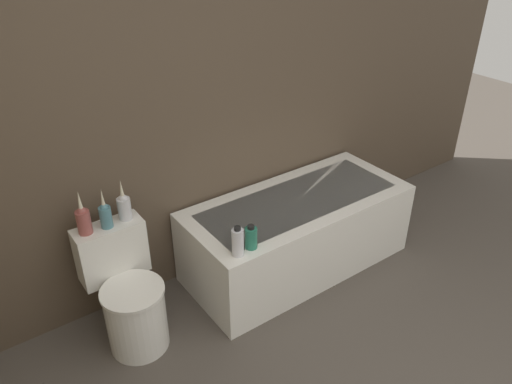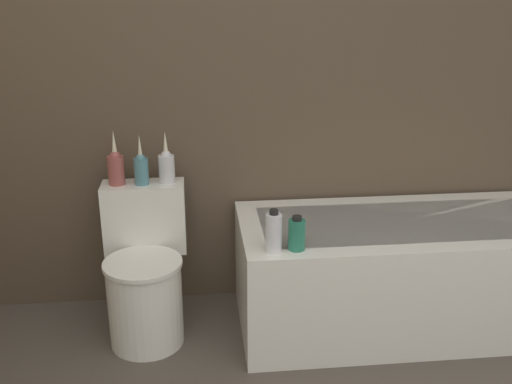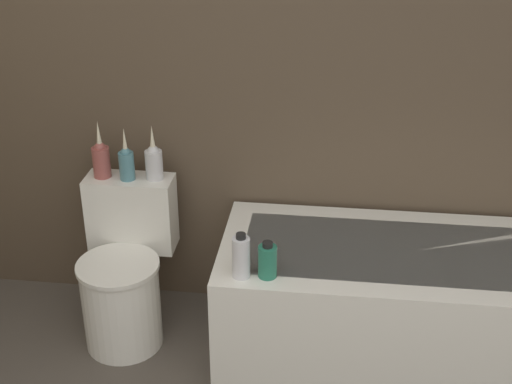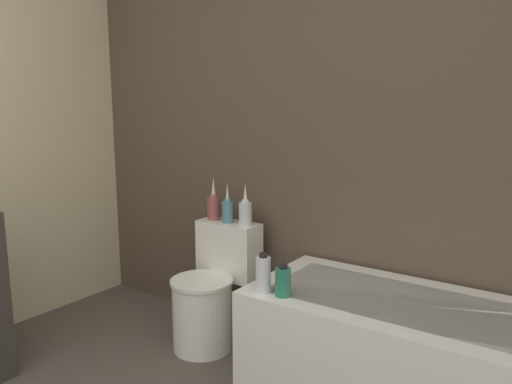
# 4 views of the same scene
# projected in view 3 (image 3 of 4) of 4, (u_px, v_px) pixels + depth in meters

# --- Properties ---
(wall_back_tiled) EXTENTS (6.40, 0.06, 2.60)m
(wall_back_tiled) POSITION_uv_depth(u_px,v_px,m) (235.00, 40.00, 3.03)
(wall_back_tiled) COLOR brown
(wall_back_tiled) RESTS_ON ground_plane
(bathtub) EXTENTS (1.59, 0.70, 0.55)m
(bathtub) POSITION_uv_depth(u_px,v_px,m) (406.00, 305.00, 3.06)
(bathtub) COLOR white
(bathtub) RESTS_ON ground
(toilet) EXTENTS (0.40, 0.52, 0.71)m
(toilet) POSITION_uv_depth(u_px,v_px,m) (125.00, 274.00, 3.20)
(toilet) COLOR white
(toilet) RESTS_ON ground
(vase_gold) EXTENTS (0.08, 0.08, 0.27)m
(vase_gold) POSITION_uv_depth(u_px,v_px,m) (101.00, 158.00, 3.15)
(vase_gold) COLOR #994C47
(vase_gold) RESTS_ON toilet
(vase_silver) EXTENTS (0.07, 0.07, 0.24)m
(vase_silver) POSITION_uv_depth(u_px,v_px,m) (126.00, 162.00, 3.13)
(vase_silver) COLOR teal
(vase_silver) RESTS_ON toilet
(vase_bronze) EXTENTS (0.08, 0.08, 0.25)m
(vase_bronze) POSITION_uv_depth(u_px,v_px,m) (154.00, 161.00, 3.14)
(vase_bronze) COLOR silver
(vase_bronze) RESTS_ON toilet
(shampoo_bottle_tall) EXTENTS (0.07, 0.07, 0.19)m
(shampoo_bottle_tall) POSITION_uv_depth(u_px,v_px,m) (241.00, 257.00, 2.73)
(shampoo_bottle_tall) COLOR silver
(shampoo_bottle_tall) RESTS_ON bathtub
(shampoo_bottle_short) EXTENTS (0.07, 0.07, 0.15)m
(shampoo_bottle_short) POSITION_uv_depth(u_px,v_px,m) (268.00, 261.00, 2.74)
(shampoo_bottle_short) COLOR #267259
(shampoo_bottle_short) RESTS_ON bathtub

